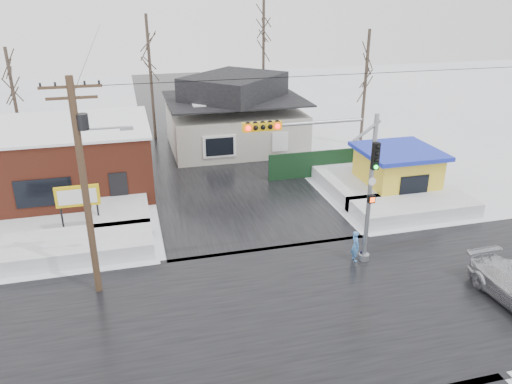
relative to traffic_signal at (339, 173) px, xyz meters
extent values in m
plane|color=white|center=(-2.43, -2.97, -4.54)|extent=(120.00, 120.00, 0.00)
cube|color=black|center=(-2.43, -2.97, -4.53)|extent=(10.00, 120.00, 0.02)
cube|color=black|center=(-2.43, -2.97, -4.53)|extent=(120.00, 10.00, 0.02)
cube|color=white|center=(-11.43, 4.03, -4.14)|extent=(7.00, 3.00, 0.80)
cube|color=white|center=(6.57, 4.03, -4.14)|extent=(7.00, 3.00, 0.80)
cube|color=white|center=(-9.43, 9.03, -4.14)|extent=(3.00, 8.00, 0.80)
cube|color=white|center=(4.57, 9.03, -4.14)|extent=(3.00, 8.00, 0.80)
cylinder|color=gray|center=(1.57, 0.03, -1.04)|extent=(0.20, 0.20, 7.00)
cylinder|color=gray|center=(1.57, 0.03, -4.39)|extent=(0.50, 0.50, 0.30)
cylinder|color=gray|center=(-1.43, 0.03, 2.26)|extent=(4.60, 0.14, 0.14)
cube|color=gold|center=(-3.43, 0.03, 2.26)|extent=(1.60, 0.28, 0.35)
sphere|color=#FF0C0C|center=(-4.03, -0.13, 2.26)|extent=(0.20, 0.20, 0.20)
sphere|color=#FF0C0C|center=(-2.83, -0.13, 2.26)|extent=(0.20, 0.20, 0.20)
cube|color=black|center=(1.57, -0.17, 0.66)|extent=(0.30, 0.22, 1.20)
sphere|color=#0CE533|center=(1.57, -0.31, 0.21)|extent=(0.18, 0.18, 0.18)
cube|color=black|center=(1.57, -0.17, -1.34)|extent=(0.30, 0.20, 0.35)
cylinder|color=#382619|center=(-10.43, 0.53, -0.04)|extent=(0.28, 0.28, 9.00)
cube|color=#382619|center=(-10.43, 0.53, 4.06)|extent=(2.20, 0.10, 0.10)
cube|color=#382619|center=(-10.43, 0.53, 3.66)|extent=(1.80, 0.10, 0.10)
cylinder|color=black|center=(-10.18, 0.53, 2.76)|extent=(0.44, 0.44, 0.60)
cylinder|color=gray|center=(-9.53, 0.53, 2.46)|extent=(1.80, 0.08, 0.08)
cube|color=gray|center=(-8.63, 0.53, 2.41)|extent=(0.50, 0.22, 0.12)
cube|color=maroon|center=(-13.43, 13.03, -2.54)|extent=(12.00, 8.00, 4.00)
cube|color=white|center=(-13.43, 13.03, -0.49)|extent=(12.20, 8.20, 0.15)
cube|color=black|center=(-13.43, 9.01, -3.14)|extent=(3.00, 0.08, 1.60)
cube|color=black|center=(-9.43, 9.01, -3.44)|extent=(1.00, 0.08, 2.20)
cylinder|color=black|center=(-12.33, 6.53, -3.64)|extent=(0.10, 0.10, 1.80)
cylinder|color=black|center=(-10.53, 6.53, -3.64)|extent=(0.10, 0.10, 1.80)
cube|color=gold|center=(-11.43, 6.53, -2.54)|extent=(2.20, 0.18, 1.10)
cube|color=white|center=(-11.43, 6.42, -2.54)|extent=(1.90, 0.02, 0.80)
cube|color=#B6B1A4|center=(-0.43, 19.03, -3.04)|extent=(10.00, 8.00, 3.00)
cube|color=black|center=(-0.43, 19.03, -0.64)|extent=(10.40, 8.40, 0.12)
pyramid|color=black|center=(-0.43, 19.03, 0.32)|extent=(9.00, 7.00, 1.80)
cube|color=maroon|center=(2.77, 20.03, 0.36)|extent=(0.70, 0.70, 1.40)
cube|color=white|center=(-2.43, 14.98, -3.14)|extent=(2.40, 0.12, 1.60)
cube|color=yellow|center=(7.07, 7.03, -3.24)|extent=(4.00, 4.00, 2.60)
cube|color=#1928BE|center=(7.07, 7.03, -1.79)|extent=(4.60, 4.60, 0.25)
cube|color=black|center=(7.07, 5.00, -3.24)|extent=(1.80, 0.06, 1.20)
cube|color=black|center=(4.07, 11.03, -3.64)|extent=(8.00, 0.12, 1.80)
cylinder|color=#332821|center=(-6.43, 23.03, 0.46)|extent=(0.24, 0.24, 10.00)
cylinder|color=#332821|center=(3.57, 25.03, 1.46)|extent=(0.24, 0.24, 12.00)
cylinder|color=#332821|center=(9.57, 17.03, -0.04)|extent=(0.24, 0.24, 9.00)
cylinder|color=#332821|center=(-16.43, 21.03, -0.54)|extent=(0.24, 0.24, 8.00)
imported|color=#477FC6|center=(1.11, 0.08, -3.78)|extent=(0.37, 0.56, 1.51)
cube|color=black|center=(1.57, 0.15, -4.36)|extent=(0.30, 0.20, 0.35)
camera|label=1|loc=(-8.55, -18.51, 7.40)|focal=35.00mm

